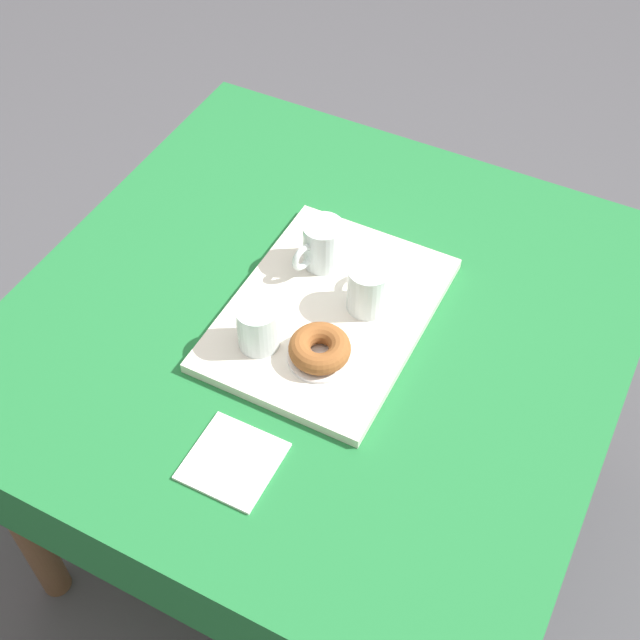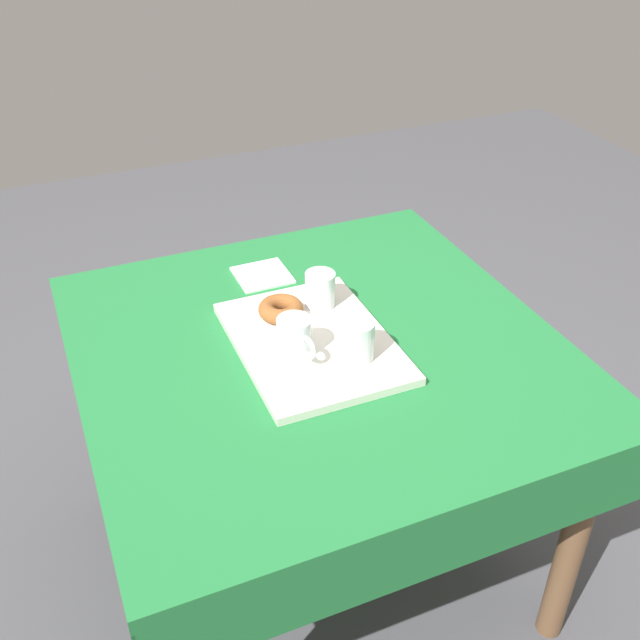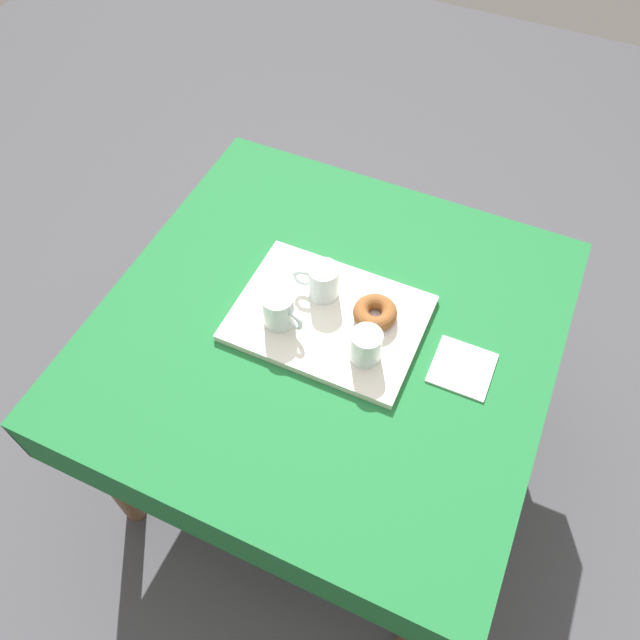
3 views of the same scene
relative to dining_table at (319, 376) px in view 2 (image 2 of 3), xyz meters
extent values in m
plane|color=#47474C|center=(0.00, 0.00, -0.64)|extent=(6.00, 6.00, 0.00)
cube|color=#1E6B33|center=(0.00, 0.00, 0.08)|extent=(1.10, 1.09, 0.04)
cube|color=#1E6B33|center=(0.00, -0.54, -0.01)|extent=(1.10, 0.01, 0.14)
cube|color=#1E6B33|center=(0.00, 0.54, -0.01)|extent=(1.10, 0.01, 0.14)
cube|color=#1E6B33|center=(-0.55, 0.00, -0.01)|extent=(0.01, 1.09, 0.14)
cube|color=#1E6B33|center=(0.55, 0.00, -0.01)|extent=(0.01, 1.09, 0.14)
cylinder|color=brown|center=(-0.46, -0.45, -0.29)|extent=(0.06, 0.06, 0.69)
cylinder|color=brown|center=(0.46, -0.45, -0.29)|extent=(0.06, 0.06, 0.69)
cylinder|color=brown|center=(0.46, 0.45, -0.29)|extent=(0.06, 0.06, 0.69)
cube|color=silver|center=(0.00, 0.02, 0.10)|extent=(0.46, 0.34, 0.02)
cylinder|color=silver|center=(-0.10, -0.05, 0.16)|extent=(0.08, 0.08, 0.09)
cylinder|color=#84380F|center=(-0.10, -0.05, 0.15)|extent=(0.07, 0.07, 0.07)
torus|color=silver|center=(-0.05, -0.06, 0.16)|extent=(0.06, 0.03, 0.05)
cylinder|color=silver|center=(-0.04, 0.07, 0.16)|extent=(0.08, 0.08, 0.09)
cylinder|color=#84380F|center=(-0.04, 0.07, 0.15)|extent=(0.07, 0.07, 0.07)
torus|color=silver|center=(-0.09, 0.06, 0.16)|extent=(0.06, 0.02, 0.05)
cylinder|color=silver|center=(0.12, -0.06, 0.16)|extent=(0.07, 0.07, 0.09)
cylinder|color=silver|center=(0.12, -0.06, 0.15)|extent=(0.06, 0.06, 0.06)
cylinder|color=white|center=(0.11, 0.05, 0.12)|extent=(0.11, 0.11, 0.01)
torus|color=brown|center=(0.11, 0.05, 0.14)|extent=(0.11, 0.11, 0.04)
cube|color=white|center=(0.34, 0.02, 0.10)|extent=(0.14, 0.14, 0.01)
camera|label=1|loc=(0.91, 0.47, 1.28)|focal=47.84mm
camera|label=2|loc=(-1.28, 0.54, 1.11)|focal=41.61mm
camera|label=3|loc=(0.35, -0.81, 1.35)|focal=34.80mm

